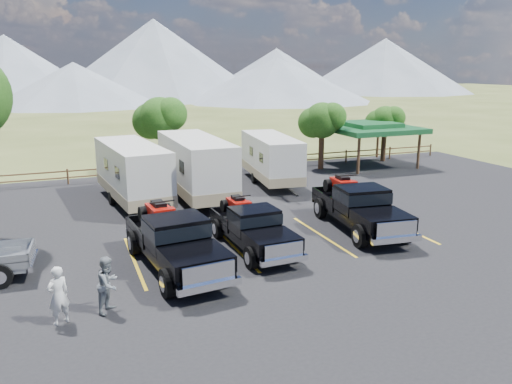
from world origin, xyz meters
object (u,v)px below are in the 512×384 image
object	(u,v)px
rig_right	(358,206)
trailer_center	(196,167)
pavilion	(370,128)
rig_center	(252,226)
person_a	(58,295)
trailer_left	(132,173)
person_b	(108,284)
trailer_right	(271,159)
rig_left	(174,240)

from	to	relation	value
rig_right	trailer_center	bearing A→B (deg)	131.46
pavilion	rig_center	world-z (taller)	pavilion
rig_right	person_a	xyz separation A→B (m)	(-12.61, -4.32, -0.20)
rig_right	trailer_left	bearing A→B (deg)	144.28
rig_right	person_b	size ratio (longest dim) A/B	3.96
pavilion	person_a	xyz separation A→B (m)	(-21.62, -16.98, -1.88)
rig_center	rig_right	size ratio (longest dim) A/B	0.85
rig_right	rig_center	bearing A→B (deg)	-166.98
trailer_right	rig_center	bearing A→B (deg)	-109.95
pavilion	trailer_right	bearing A→B (deg)	-162.29
rig_left	trailer_left	bearing A→B (deg)	84.75
trailer_center	trailer_right	world-z (taller)	trailer_center
rig_center	trailer_center	size ratio (longest dim) A/B	0.60
rig_right	person_b	distance (m)	11.93
rig_center	person_b	bearing A→B (deg)	-151.64
person_a	rig_right	bearing A→B (deg)	173.08
rig_center	trailer_left	bearing A→B (deg)	109.87
rig_left	rig_right	size ratio (longest dim) A/B	0.99
pavilion	person_a	size ratio (longest dim) A/B	3.58
rig_center	trailer_left	xyz separation A→B (m)	(-3.47, 8.62, 0.75)
rig_center	rig_left	bearing A→B (deg)	-167.88
person_a	trailer_center	bearing A→B (deg)	-146.48
pavilion	rig_right	size ratio (longest dim) A/B	0.91
rig_right	person_b	bearing A→B (deg)	-153.56
rig_left	person_a	distance (m)	4.88
trailer_left	person_b	world-z (taller)	trailer_left
rig_left	trailer_right	bearing A→B (deg)	46.51
trailer_left	trailer_right	world-z (taller)	trailer_left
pavilion	trailer_left	xyz separation A→B (m)	(-17.82, -4.65, -1.08)
rig_right	pavilion	bearing A→B (deg)	61.14
rig_left	person_a	size ratio (longest dim) A/B	3.90
trailer_left	trailer_center	xyz separation A→B (m)	(3.38, -0.23, 0.10)
trailer_right	person_a	bearing A→B (deg)	-124.77
rig_right	rig_left	bearing A→B (deg)	-163.97
trailer_left	person_b	distance (m)	12.33
rig_right	trailer_right	world-z (taller)	trailer_right
rig_center	trailer_right	size ratio (longest dim) A/B	0.68
trailer_left	rig_left	bearing A→B (deg)	-95.61
rig_left	trailer_left	xyz separation A→B (m)	(-0.14, 9.46, 0.61)
rig_center	person_a	xyz separation A→B (m)	(-7.26, -3.71, -0.05)
rig_left	person_b	size ratio (longest dim) A/B	3.93
rig_center	rig_right	xyz separation A→B (m)	(5.34, 0.60, 0.14)
person_b	trailer_center	bearing A→B (deg)	10.00
pavilion	trailer_center	world-z (taller)	trailer_center
rig_center	rig_right	bearing A→B (deg)	4.39
person_a	person_b	xyz separation A→B (m)	(1.39, 0.26, -0.01)
pavilion	trailer_center	distance (m)	15.28
rig_left	trailer_left	distance (m)	9.48
rig_left	rig_center	world-z (taller)	rig_left
pavilion	trailer_right	size ratio (longest dim) A/B	0.72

